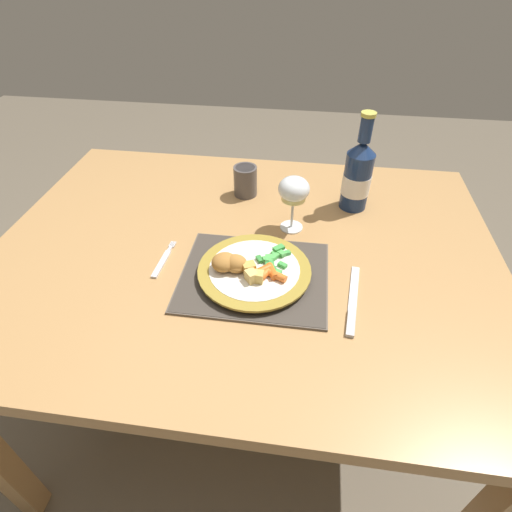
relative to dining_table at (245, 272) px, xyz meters
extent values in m
plane|color=brown|center=(0.00, 0.00, -0.65)|extent=(6.00, 6.00, 0.00)
cube|color=#AD7F4C|center=(0.00, 0.00, 0.07)|extent=(1.29, 0.98, 0.04)
cube|color=#AD7F4C|center=(-0.59, 0.44, -0.30)|extent=(0.06, 0.06, 0.70)
cube|color=#AD7F4C|center=(0.59, 0.44, -0.30)|extent=(0.06, 0.06, 0.70)
cube|color=brown|center=(0.04, -0.11, 0.09)|extent=(0.34, 0.28, 0.01)
cube|color=#3C352E|center=(0.04, -0.11, 0.09)|extent=(0.34, 0.28, 0.00)
cylinder|color=white|center=(0.04, -0.10, 0.10)|extent=(0.22, 0.22, 0.01)
cylinder|color=olive|center=(0.04, -0.10, 0.11)|extent=(0.26, 0.26, 0.01)
cylinder|color=white|center=(0.04, -0.10, 0.11)|extent=(0.21, 0.21, 0.00)
ellipsoid|color=#A87033|center=(0.00, -0.11, 0.13)|extent=(0.07, 0.07, 0.03)
ellipsoid|color=#A87033|center=(-0.03, -0.11, 0.13)|extent=(0.08, 0.08, 0.04)
ellipsoid|color=#A87033|center=(0.00, -0.11, 0.13)|extent=(0.06, 0.05, 0.04)
cube|color=green|center=(0.11, -0.09, 0.12)|extent=(0.02, 0.02, 0.01)
cube|color=#4CA84C|center=(0.08, -0.07, 0.12)|extent=(0.03, 0.03, 0.01)
cube|color=#4CA84C|center=(0.10, -0.05, 0.12)|extent=(0.03, 0.03, 0.01)
cube|color=#338438|center=(0.07, -0.10, 0.12)|extent=(0.01, 0.02, 0.01)
cube|color=#4CA84C|center=(0.10, -0.11, 0.12)|extent=(0.02, 0.02, 0.01)
cube|color=#4CA84C|center=(0.09, -0.05, 0.12)|extent=(0.02, 0.02, 0.01)
cube|color=green|center=(0.08, -0.11, 0.12)|extent=(0.02, 0.02, 0.01)
cube|color=green|center=(0.08, -0.08, 0.12)|extent=(0.02, 0.02, 0.01)
cube|color=#338438|center=(0.05, -0.08, 0.12)|extent=(0.02, 0.02, 0.01)
cube|color=#4CA84C|center=(0.07, -0.08, 0.12)|extent=(0.02, 0.03, 0.01)
cube|color=green|center=(0.09, -0.04, 0.12)|extent=(0.03, 0.03, 0.01)
cube|color=#4CA84C|center=(0.07, -0.07, 0.12)|extent=(0.03, 0.02, 0.01)
cube|color=green|center=(0.11, -0.05, 0.12)|extent=(0.02, 0.02, 0.01)
cube|color=green|center=(0.08, -0.10, 0.12)|extent=(0.02, 0.02, 0.01)
cylinder|color=orange|center=(0.07, -0.13, 0.12)|extent=(0.03, 0.04, 0.02)
cylinder|color=orange|center=(0.06, -0.12, 0.12)|extent=(0.05, 0.04, 0.02)
cylinder|color=orange|center=(0.10, -0.13, 0.12)|extent=(0.05, 0.03, 0.02)
cylinder|color=orange|center=(0.08, -0.12, 0.12)|extent=(0.03, 0.05, 0.02)
cube|color=silver|center=(-0.19, -0.10, 0.09)|extent=(0.02, 0.10, 0.01)
cube|color=silver|center=(-0.19, -0.04, 0.09)|extent=(0.01, 0.02, 0.01)
cube|color=silver|center=(-0.18, -0.02, 0.09)|extent=(0.00, 0.02, 0.00)
cube|color=silver|center=(-0.18, -0.02, 0.09)|extent=(0.00, 0.02, 0.00)
cube|color=silver|center=(-0.19, -0.02, 0.09)|extent=(0.00, 0.02, 0.00)
cube|color=silver|center=(-0.19, -0.02, 0.09)|extent=(0.00, 0.02, 0.00)
cube|color=silver|center=(0.27, -0.11, 0.09)|extent=(0.03, 0.15, 0.00)
cube|color=#B2B2B7|center=(0.26, -0.22, 0.09)|extent=(0.02, 0.07, 0.01)
cylinder|color=silver|center=(0.11, 0.10, 0.09)|extent=(0.06, 0.06, 0.00)
cylinder|color=silver|center=(0.11, 0.10, 0.13)|extent=(0.01, 0.01, 0.09)
ellipsoid|color=silver|center=(0.11, 0.10, 0.21)|extent=(0.08, 0.08, 0.06)
cylinder|color=#E0D684|center=(0.11, 0.10, 0.19)|extent=(0.06, 0.06, 0.03)
cylinder|color=navy|center=(0.28, 0.23, 0.17)|extent=(0.08, 0.08, 0.17)
cone|color=navy|center=(0.28, 0.23, 0.27)|extent=(0.08, 0.08, 0.03)
cylinder|color=navy|center=(0.28, 0.23, 0.32)|extent=(0.03, 0.03, 0.07)
cylinder|color=#BFB74C|center=(0.28, 0.23, 0.36)|extent=(0.04, 0.04, 0.01)
cylinder|color=white|center=(0.28, 0.23, 0.16)|extent=(0.08, 0.08, 0.06)
cube|color=gold|center=(0.03, -0.12, 0.12)|extent=(0.04, 0.03, 0.03)
cube|color=#DBB256|center=(0.06, -0.15, 0.12)|extent=(0.03, 0.02, 0.03)
cube|color=gold|center=(0.04, -0.13, 0.12)|extent=(0.02, 0.02, 0.02)
cube|color=#E5BC66|center=(0.04, -0.15, 0.12)|extent=(0.03, 0.03, 0.03)
cylinder|color=#4C4747|center=(-0.04, 0.26, 0.13)|extent=(0.07, 0.07, 0.09)
cylinder|color=#2A2727|center=(-0.04, 0.26, 0.17)|extent=(0.06, 0.06, 0.01)
camera|label=1|loc=(0.14, -0.78, 0.73)|focal=28.00mm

